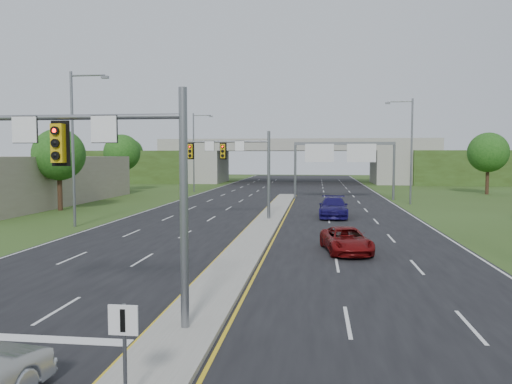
{
  "coord_description": "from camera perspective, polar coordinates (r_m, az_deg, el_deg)",
  "views": [
    {
      "loc": [
        3.72,
        -13.67,
        5.1
      ],
      "look_at": [
        0.24,
        14.84,
        3.0
      ],
      "focal_mm": 35.0,
      "sensor_mm": 36.0,
      "label": 1
    }
  ],
  "objects": [
    {
      "name": "sign_gantry",
      "position": [
        58.66,
        9.88,
        4.26
      ],
      "size": [
        11.58,
        0.44,
        6.67
      ],
      "color": "slate",
      "rests_on": "ground"
    },
    {
      "name": "ground",
      "position": [
        15.06,
        -8.09,
        -15.66
      ],
      "size": [
        240.0,
        240.0,
        0.0
      ],
      "primitive_type": "plane",
      "color": "#2F4317",
      "rests_on": "ground"
    },
    {
      "name": "tree_back_c",
      "position": [
        109.56,
        17.68,
        4.2
      ],
      "size": [
        5.6,
        5.6,
        8.32
      ],
      "color": "#382316",
      "rests_on": "ground"
    },
    {
      "name": "lightpole_l_far",
      "position": [
        70.75,
        -6.98,
        4.97
      ],
      "size": [
        2.85,
        0.25,
        11.0
      ],
      "color": "slate",
      "rests_on": "ground"
    },
    {
      "name": "lane_markings",
      "position": [
        43.1,
        1.16,
        -2.58
      ],
      "size": [
        23.72,
        160.0,
        0.01
      ],
      "color": "gold",
      "rests_on": "road"
    },
    {
      "name": "keep_right_sign",
      "position": [
        10.5,
        -14.85,
        -15.92
      ],
      "size": [
        0.6,
        0.13,
        2.2
      ],
      "color": "slate",
      "rests_on": "ground"
    },
    {
      "name": "lightpole_l_mid",
      "position": [
        37.74,
        -19.94,
        5.46
      ],
      "size": [
        2.85,
        0.25,
        11.0
      ],
      "color": "slate",
      "rests_on": "ground"
    },
    {
      "name": "car_far_b",
      "position": [
        41.67,
        8.84,
        -1.73
      ],
      "size": [
        2.45,
        5.74,
        1.65
      ],
      "primitive_type": "imported",
      "rotation": [
        0.0,
        0.0,
        -0.02
      ],
      "color": "#130C4D",
      "rests_on": "road"
    },
    {
      "name": "overpass",
      "position": [
        93.75,
        4.69,
        3.23
      ],
      "size": [
        80.0,
        14.0,
        8.1
      ],
      "color": "gray",
      "rests_on": "ground"
    },
    {
      "name": "tree_l_mid",
      "position": [
        74.05,
        -15.07,
        4.35
      ],
      "size": [
        5.2,
        5.2,
        8.12
      ],
      "color": "#382316",
      "rests_on": "ground"
    },
    {
      "name": "road",
      "position": [
        49.07,
        2.58,
        -1.77
      ],
      "size": [
        24.0,
        160.0,
        0.02
      ],
      "primitive_type": "cube",
      "color": "black",
      "rests_on": "ground"
    },
    {
      "name": "tree_r_mid",
      "position": [
        72.19,
        25.01,
        4.11
      ],
      "size": [
        5.2,
        5.2,
        8.12
      ],
      "color": "#382316",
      "rests_on": "ground"
    },
    {
      "name": "car_far_a",
      "position": [
        26.72,
        10.28,
        -5.43
      ],
      "size": [
        2.87,
        4.97,
        1.3
      ],
      "primitive_type": "imported",
      "rotation": [
        0.0,
        0.0,
        0.16
      ],
      "color": "#660A0B",
      "rests_on": "road"
    },
    {
      "name": "tree_back_a",
      "position": [
        115.47,
        -14.26,
        4.42
      ],
      "size": [
        6.0,
        6.0,
        8.85
      ],
      "color": "#382316",
      "rests_on": "ground"
    },
    {
      "name": "tree_back_b",
      "position": [
        111.18,
        -7.5,
        4.36
      ],
      "size": [
        5.6,
        5.6,
        8.32
      ],
      "color": "#382316",
      "rests_on": "ground"
    },
    {
      "name": "tree_back_d",
      "position": [
        112.99,
        24.69,
        4.18
      ],
      "size": [
        6.0,
        6.0,
        8.85
      ],
      "color": "#382316",
      "rests_on": "ground"
    },
    {
      "name": "signal_mast_near",
      "position": [
        14.86,
        -16.82,
        2.56
      ],
      "size": [
        6.62,
        0.6,
        7.0
      ],
      "color": "slate",
      "rests_on": "ground"
    },
    {
      "name": "tree_l_near",
      "position": [
        49.7,
        -21.6,
        3.98
      ],
      "size": [
        4.8,
        4.8,
        7.6
      ],
      "color": "#382316",
      "rests_on": "ground"
    },
    {
      "name": "median",
      "position": [
        37.19,
        1.16,
        -3.54
      ],
      "size": [
        2.0,
        54.0,
        0.16
      ],
      "primitive_type": "cube",
      "color": "gray",
      "rests_on": "road"
    },
    {
      "name": "lightpole_r_far",
      "position": [
        54.52,
        17.14,
        5.05
      ],
      "size": [
        2.85,
        0.25,
        11.0
      ],
      "color": "slate",
      "rests_on": "ground"
    },
    {
      "name": "signal_mast_far",
      "position": [
        39.06,
        -1.86,
        3.63
      ],
      "size": [
        6.62,
        0.6,
        7.0
      ],
      "color": "slate",
      "rests_on": "ground"
    }
  ]
}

